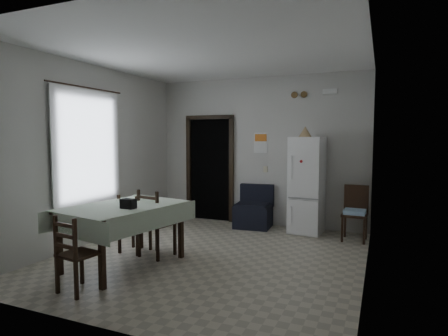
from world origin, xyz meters
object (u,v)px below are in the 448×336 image
corner_chair (355,214)px  dining_chair_near_head (79,253)px  dining_table (124,236)px  fridge (307,185)px  dining_chair_far_left (135,223)px  navy_seat (253,206)px  dining_chair_far_right (157,223)px

corner_chair → dining_chair_near_head: size_ratio=1.05×
dining_table → dining_chair_near_head: size_ratio=1.80×
fridge → corner_chair: size_ratio=1.89×
dining_table → dining_chair_near_head: 0.90m
dining_chair_near_head → dining_chair_far_left: bearing=-69.5°
corner_chair → fridge: bearing=166.7°
navy_seat → dining_chair_far_right: bearing=-112.8°
corner_chair → dining_table: 3.72m
dining_chair_far_left → dining_chair_far_right: size_ratio=0.90×
fridge → dining_chair_far_left: bearing=-130.3°
dining_chair_far_right → dining_chair_near_head: 1.43m
dining_chair_far_left → dining_chair_near_head: (0.32, -1.46, -0.00)m
dining_chair_near_head → dining_chair_far_right: bearing=-85.8°
dining_chair_far_right → corner_chair: bearing=-132.2°
dining_table → dining_chair_far_right: bearing=82.8°
navy_seat → dining_chair_far_right: 2.33m
dining_chair_far_left → navy_seat: bearing=-116.9°
dining_chair_far_right → fridge: bearing=-117.7°
dining_chair_far_left → dining_chair_near_head: size_ratio=1.00×
dining_chair_far_right → dining_chair_near_head: size_ratio=1.12×
fridge → dining_chair_far_right: (-1.74, -2.21, -0.38)m
dining_table → corner_chair: bearing=53.1°
fridge → navy_seat: size_ratio=2.15×
dining_chair_far_right → dining_chair_near_head: (-0.10, -1.42, -0.05)m
corner_chair → dining_chair_far_left: (-3.01, -1.93, -0.02)m
navy_seat → corner_chair: corner_chair is taller
fridge → dining_chair_near_head: size_ratio=1.98×
dining_table → dining_chair_far_left: (-0.25, 0.57, 0.03)m
corner_chair → dining_chair_far_left: 3.57m
fridge → dining_chair_near_head: (-1.84, -3.63, -0.43)m
navy_seat → dining_chair_near_head: dining_chair_near_head is taller
navy_seat → dining_chair_near_head: 3.73m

